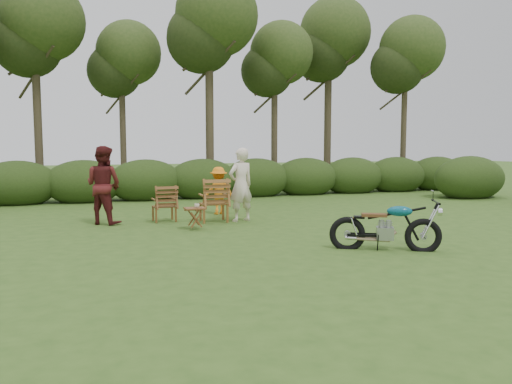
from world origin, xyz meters
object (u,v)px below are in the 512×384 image
object	(u,v)px
lawn_chair_left	(164,221)
side_table	(195,219)
adult_a	(241,221)
cup	(197,206)
child	(219,214)
lawn_chair_right	(214,222)
motorcycle	(384,250)
adult_b	(105,224)

from	to	relation	value
lawn_chair_left	side_table	world-z (taller)	side_table
side_table	adult_a	size ratio (longest dim) A/B	0.27
adult_a	side_table	bearing A→B (deg)	15.93
side_table	cup	distance (m)	0.29
cup	adult_a	world-z (taller)	adult_a
side_table	child	xyz separation A→B (m)	(1.11, 2.20, -0.25)
lawn_chair_left	lawn_chair_right	bearing A→B (deg)	155.52
lawn_chair_right	lawn_chair_left	xyz separation A→B (m)	(-1.15, 0.43, 0.00)
lawn_chair_right	motorcycle	bearing A→B (deg)	119.30
lawn_chair_left	child	size ratio (longest dim) A/B	0.69
adult_a	child	distance (m)	1.40
side_table	cup	xyz separation A→B (m)	(0.04, -0.02, 0.29)
motorcycle	child	xyz separation A→B (m)	(-1.68, 5.43, 0.00)
motorcycle	cup	size ratio (longest dim) A/B	16.10
lawn_chair_right	cup	distance (m)	1.28
adult_a	cup	bearing A→B (deg)	17.35
side_table	adult_b	world-z (taller)	adult_b
lawn_chair_right	adult_b	world-z (taller)	adult_b
lawn_chair_left	child	xyz separation A→B (m)	(1.59, 0.80, 0.00)
lawn_chair_right	adult_a	bearing A→B (deg)	169.43
child	cup	bearing A→B (deg)	60.90
adult_b	motorcycle	bearing A→B (deg)	173.75
motorcycle	cup	distance (m)	4.26
lawn_chair_left	adult_b	xyz separation A→B (m)	(-1.42, 0.06, 0.00)
lawn_chair_left	cup	size ratio (longest dim) A/B	7.68
adult_b	lawn_chair_right	bearing A→B (deg)	-152.28
motorcycle	lawn_chair_left	distance (m)	5.66
lawn_chair_left	child	world-z (taller)	child
lawn_chair_right	side_table	xyz separation A→B (m)	(-0.67, -0.96, 0.25)
cup	child	distance (m)	2.52
motorcycle	side_table	distance (m)	4.28
adult_b	lawn_chair_left	bearing A→B (deg)	-143.87
lawn_chair_left	cup	xyz separation A→B (m)	(0.52, -1.42, 0.54)
side_table	adult_b	size ratio (longest dim) A/B	0.26
lawn_chair_left	adult_a	xyz separation A→B (m)	(1.80, -0.58, 0.00)
cup	side_table	bearing A→B (deg)	156.59
lawn_chair_left	adult_a	distance (m)	1.89
lawn_chair_right	side_table	size ratio (longest dim) A/B	2.17
lawn_chair_right	child	bearing A→B (deg)	-107.42
lawn_chair_left	adult_b	size ratio (longest dim) A/B	0.48
motorcycle	adult_b	xyz separation A→B (m)	(-4.69, 4.69, 0.00)
adult_a	adult_b	distance (m)	3.28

